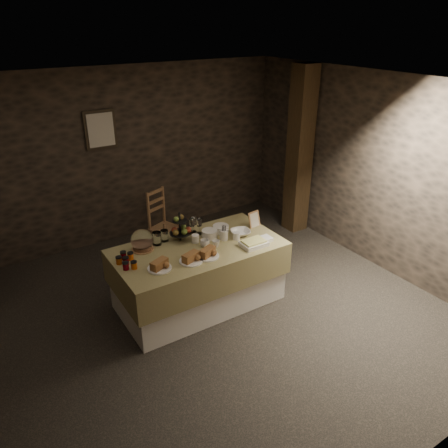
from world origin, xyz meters
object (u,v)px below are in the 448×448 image
chair (163,218)px  timber_column (300,152)px  fruit_stand (181,230)px  buffet_table (199,271)px

chair → timber_column: timber_column is taller
timber_column → chair: bearing=159.1°
timber_column → fruit_stand: timber_column is taller
timber_column → fruit_stand: 2.60m
buffet_table → timber_column: size_ratio=0.76×
chair → fruit_stand: size_ratio=1.76×
buffet_table → fruit_stand: 0.54m
buffet_table → fruit_stand: size_ratio=5.41×
buffet_table → chair: chair is taller
buffet_table → chair: 1.80m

